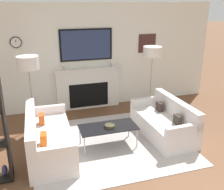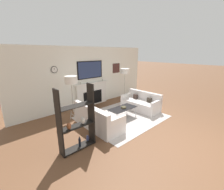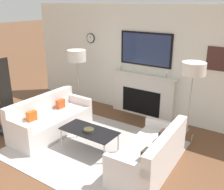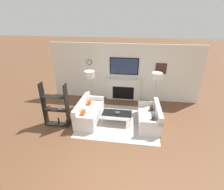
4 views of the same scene
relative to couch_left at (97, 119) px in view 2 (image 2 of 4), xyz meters
The scene contains 10 objects.
ground_plane 2.96m from the couch_left, 65.74° to the right, with size 60.00×60.00×0.00m, color brown.
fireplace_wall 2.59m from the couch_left, 59.82° to the left, with size 7.05×0.28×2.70m.
area_rug 1.24m from the couch_left, ahead, with size 3.03×2.59×0.01m.
couch_left is the anchor object (origin of this frame).
couch_right 2.42m from the couch_left, ahead, with size 0.85×1.67×0.77m.
coffee_table 1.16m from the couch_left, ahead, with size 1.12×0.54×0.42m.
decorative_bowl 1.20m from the couch_left, ahead, with size 0.21×0.21×0.06m.
floor_lamp_left 1.71m from the couch_left, 100.42° to the left, with size 0.46×0.46×1.64m.
floor_lamp_right 3.17m from the couch_left, 24.54° to the left, with size 0.45×0.45×1.70m.
shelf_unit 1.30m from the couch_left, 151.46° to the right, with size 0.94×0.28×1.70m.
Camera 2 is at (-3.96, -1.03, 2.47)m, focal length 24.00 mm.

